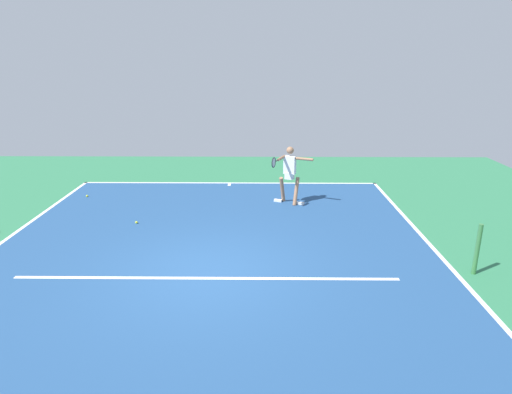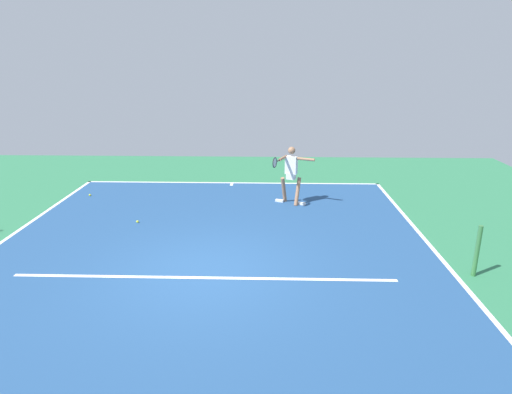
{
  "view_description": "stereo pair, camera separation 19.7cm",
  "coord_description": "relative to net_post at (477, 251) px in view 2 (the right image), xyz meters",
  "views": [
    {
      "loc": [
        -1.08,
        8.1,
        4.17
      ],
      "look_at": [
        -0.97,
        -2.26,
        0.9
      ],
      "focal_mm": 31.0,
      "sensor_mm": 36.0,
      "label": 1
    },
    {
      "loc": [
        -1.28,
        8.1,
        4.17
      ],
      "look_at": [
        -0.97,
        -2.26,
        0.9
      ],
      "focal_mm": 31.0,
      "sensor_mm": 36.0,
      "label": 2
    }
  ],
  "objects": [
    {
      "name": "ground_plane",
      "position": [
        5.4,
        0.0,
        -0.54
      ],
      "size": [
        22.03,
        22.03,
        0.0
      ],
      "primitive_type": "plane",
      "color": "#2D754C"
    },
    {
      "name": "court_surface",
      "position": [
        5.4,
        0.0,
        -0.53
      ],
      "size": [
        10.19,
        13.54,
        0.0
      ],
      "primitive_type": "cube",
      "color": "navy",
      "rests_on": "ground_plane"
    },
    {
      "name": "court_line_baseline_near",
      "position": [
        5.4,
        -6.72,
        -0.53
      ],
      "size": [
        10.19,
        0.1,
        0.01
      ],
      "primitive_type": "cube",
      "color": "white",
      "rests_on": "ground_plane"
    },
    {
      "name": "court_line_sideline_left",
      "position": [
        0.35,
        0.0,
        -0.53
      ],
      "size": [
        0.1,
        13.54,
        0.01
      ],
      "primitive_type": "cube",
      "color": "white",
      "rests_on": "ground_plane"
    },
    {
      "name": "court_line_service",
      "position": [
        5.4,
        0.26,
        -0.53
      ],
      "size": [
        7.64,
        0.1,
        0.01
      ],
      "primitive_type": "cube",
      "color": "white",
      "rests_on": "ground_plane"
    },
    {
      "name": "court_line_centre_mark",
      "position": [
        5.4,
        -6.52,
        -0.53
      ],
      "size": [
        0.1,
        0.3,
        0.01
      ],
      "primitive_type": "cube",
      "color": "white",
      "rests_on": "ground_plane"
    },
    {
      "name": "net_post",
      "position": [
        0.0,
        0.0,
        0.0
      ],
      "size": [
        0.09,
        0.09,
        1.07
      ],
      "primitive_type": "cylinder",
      "color": "#38753D",
      "rests_on": "ground_plane"
    },
    {
      "name": "tennis_player",
      "position": [
        3.47,
        -4.48,
        0.45
      ],
      "size": [
        1.22,
        1.17,
        1.73
      ],
      "rotation": [
        0.0,
        0.0,
        -0.39
      ],
      "color": "#9E7051",
      "rests_on": "ground_plane"
    },
    {
      "name": "tennis_ball_by_sideline",
      "position": [
        9.77,
        -5.05,
        -0.5
      ],
      "size": [
        0.07,
        0.07,
        0.07
      ],
      "primitive_type": "sphere",
      "color": "yellow",
      "rests_on": "ground_plane"
    },
    {
      "name": "tennis_ball_by_baseline",
      "position": [
        7.59,
        -2.75,
        -0.5
      ],
      "size": [
        0.07,
        0.07,
        0.07
      ],
      "primitive_type": "sphere",
      "color": "yellow",
      "rests_on": "ground_plane"
    }
  ]
}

